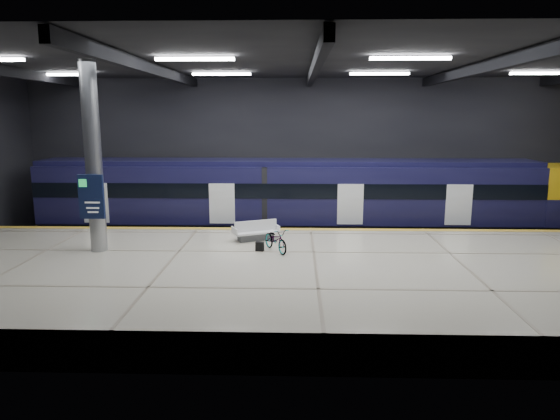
{
  "coord_description": "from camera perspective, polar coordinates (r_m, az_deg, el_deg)",
  "views": [
    {
      "loc": [
        -0.69,
        -18.84,
        6.05
      ],
      "look_at": [
        -1.32,
        1.5,
        2.2
      ],
      "focal_mm": 32.0,
      "sensor_mm": 36.0,
      "label": 1
    }
  ],
  "objects": [
    {
      "name": "rails",
      "position": [
        25.07,
        3.3,
        -3.08
      ],
      "size": [
        30.0,
        1.52,
        0.16
      ],
      "color": "gray",
      "rests_on": "ground"
    },
    {
      "name": "bicycle",
      "position": [
        18.48,
        -0.48,
        -3.4
      ],
      "size": [
        1.33,
        1.76,
        0.89
      ],
      "primitive_type": "imported",
      "rotation": [
        0.0,
        0.0,
        0.51
      ],
      "color": "#99999E",
      "rests_on": "platform"
    },
    {
      "name": "pannier_bag",
      "position": [
        18.58,
        -2.33,
        -4.18
      ],
      "size": [
        0.33,
        0.23,
        0.35
      ],
      "primitive_type": "cube",
      "rotation": [
        0.0,
        0.0,
        -0.18
      ],
      "color": "black",
      "rests_on": "platform"
    },
    {
      "name": "train",
      "position": [
        24.7,
        4.91,
        1.38
      ],
      "size": [
        29.4,
        2.84,
        3.79
      ],
      "color": "black",
      "rests_on": "ground"
    },
    {
      "name": "safety_strip",
      "position": [
        22.16,
        3.51,
        -2.2
      ],
      "size": [
        30.0,
        0.4,
        0.01
      ],
      "primitive_type": "cube",
      "color": "gold",
      "rests_on": "platform"
    },
    {
      "name": "info_column",
      "position": [
        19.32,
        -20.57,
        5.32
      ],
      "size": [
        0.9,
        0.78,
        6.9
      ],
      "color": "#9EA0A5",
      "rests_on": "platform"
    },
    {
      "name": "ground",
      "position": [
        19.8,
        3.71,
        -7.1
      ],
      "size": [
        30.0,
        30.0,
        0.0
      ],
      "primitive_type": "plane",
      "color": "black",
      "rests_on": "ground"
    },
    {
      "name": "platform",
      "position": [
        17.25,
        4.0,
        -7.9
      ],
      "size": [
        30.0,
        11.0,
        1.1
      ],
      "primitive_type": "cube",
      "color": "beige",
      "rests_on": "ground"
    },
    {
      "name": "room_shell",
      "position": [
        18.86,
        3.92,
        9.68
      ],
      "size": [
        30.1,
        16.1,
        8.05
      ],
      "color": "black",
      "rests_on": "ground"
    },
    {
      "name": "bench",
      "position": [
        20.19,
        -2.79,
        -2.66
      ],
      "size": [
        1.98,
        1.43,
        0.81
      ],
      "rotation": [
        0.0,
        0.0,
        0.41
      ],
      "color": "#595B60",
      "rests_on": "platform"
    }
  ]
}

